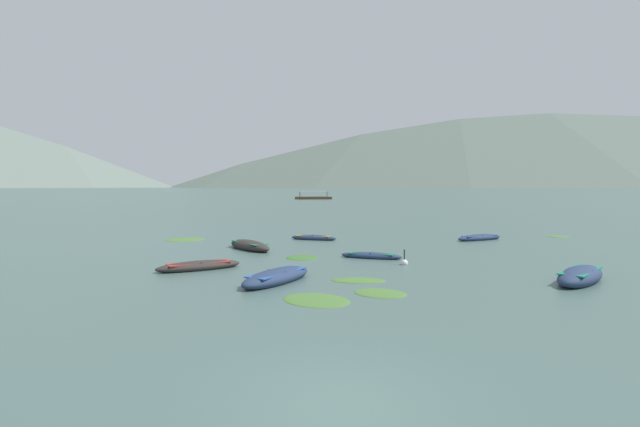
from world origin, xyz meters
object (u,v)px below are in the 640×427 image
(ferry_0, at_px, (313,198))
(rowboat_3, at_px, (479,238))
(rowboat_6, at_px, (314,238))
(rowboat_2, at_px, (277,277))
(rowboat_1, at_px, (371,256))
(rowboat_5, at_px, (199,266))
(rowboat_4, at_px, (580,276))
(mooring_buoy, at_px, (404,263))
(rowboat_0, at_px, (250,246))

(ferry_0, bearing_deg, rowboat_3, -80.83)
(ferry_0, bearing_deg, rowboat_6, -87.47)
(rowboat_2, bearing_deg, rowboat_1, 56.04)
(rowboat_2, bearing_deg, ferry_0, 91.80)
(rowboat_3, bearing_deg, rowboat_6, -178.83)
(rowboat_5, distance_m, ferry_0, 114.67)
(rowboat_4, bearing_deg, rowboat_5, 171.72)
(rowboat_1, distance_m, rowboat_3, 12.21)
(mooring_buoy, bearing_deg, rowboat_0, 148.15)
(rowboat_0, relative_size, rowboat_2, 0.98)
(rowboat_2, height_order, rowboat_6, rowboat_2)
(rowboat_2, relative_size, ferry_0, 0.40)
(rowboat_0, relative_size, rowboat_3, 1.06)
(rowboat_5, bearing_deg, rowboat_3, 36.57)
(rowboat_6, height_order, mooring_buoy, mooring_buoy)
(rowboat_2, bearing_deg, rowboat_4, 1.74)
(rowboat_4, distance_m, mooring_buoy, 7.65)
(rowboat_2, height_order, mooring_buoy, mooring_buoy)
(rowboat_2, xyz_separation_m, rowboat_4, (12.32, 0.37, 0.03))
(rowboat_3, relative_size, ferry_0, 0.37)
(rowboat_3, distance_m, rowboat_4, 14.85)
(rowboat_3, bearing_deg, mooring_buoy, -122.93)
(rowboat_4, height_order, ferry_0, ferry_0)
(rowboat_5, distance_m, mooring_buoy, 9.93)
(rowboat_0, height_order, rowboat_4, rowboat_4)
(rowboat_6, bearing_deg, mooring_buoy, -64.91)
(rowboat_3, height_order, rowboat_5, rowboat_3)
(rowboat_1, height_order, mooring_buoy, mooring_buoy)
(ferry_0, bearing_deg, rowboat_2, -88.20)
(rowboat_4, relative_size, ferry_0, 0.37)
(rowboat_2, xyz_separation_m, ferry_0, (-3.68, 117.41, 0.24))
(rowboat_1, relative_size, rowboat_2, 0.80)
(rowboat_0, relative_size, mooring_buoy, 4.91)
(ferry_0, height_order, mooring_buoy, ferry_0)
(rowboat_4, relative_size, rowboat_6, 1.13)
(rowboat_0, height_order, rowboat_5, rowboat_0)
(rowboat_2, height_order, ferry_0, ferry_0)
(rowboat_1, relative_size, rowboat_3, 0.86)
(rowboat_1, xyz_separation_m, mooring_buoy, (1.47, -2.06, -0.04))
(rowboat_6, relative_size, mooring_buoy, 4.06)
(rowboat_0, bearing_deg, rowboat_6, 54.38)
(rowboat_2, bearing_deg, rowboat_5, 145.41)
(rowboat_1, bearing_deg, rowboat_0, 155.17)
(rowboat_2, relative_size, rowboat_3, 1.08)
(rowboat_5, height_order, mooring_buoy, mooring_buoy)
(rowboat_2, distance_m, rowboat_4, 12.33)
(rowboat_1, xyz_separation_m, rowboat_2, (-4.34, -6.44, 0.08))
(rowboat_0, relative_size, rowboat_5, 1.07)
(rowboat_2, bearing_deg, mooring_buoy, 37.04)
(rowboat_0, bearing_deg, rowboat_1, -24.83)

